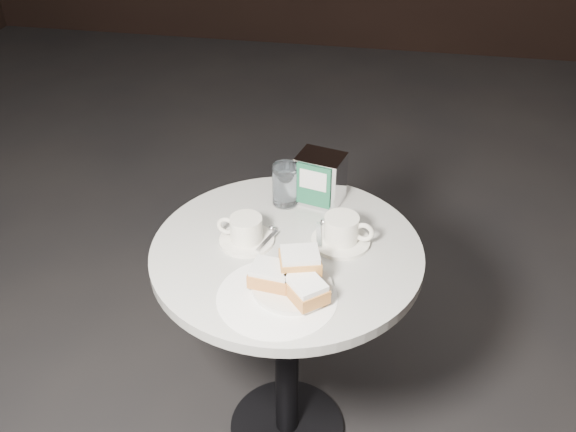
% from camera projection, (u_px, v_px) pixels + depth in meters
% --- Properties ---
extents(ground, '(7.00, 7.00, 0.00)m').
position_uv_depth(ground, '(287.00, 430.00, 2.07)').
color(ground, black).
rests_on(ground, ground).
extents(cafe_table, '(0.70, 0.70, 0.74)m').
position_uv_depth(cafe_table, '(287.00, 305.00, 1.76)').
color(cafe_table, black).
rests_on(cafe_table, ground).
extents(sugar_spill, '(0.29, 0.29, 0.00)m').
position_uv_depth(sugar_spill, '(277.00, 297.00, 1.49)').
color(sugar_spill, white).
rests_on(sugar_spill, cafe_table).
extents(beignet_plate, '(0.25, 0.25, 0.09)m').
position_uv_depth(beignet_plate, '(292.00, 279.00, 1.49)').
color(beignet_plate, silver).
rests_on(beignet_plate, cafe_table).
extents(coffee_cup_left, '(0.16, 0.15, 0.07)m').
position_uv_depth(coffee_cup_left, '(246.00, 231.00, 1.64)').
color(coffee_cup_left, white).
rests_on(coffee_cup_left, cafe_table).
extents(coffee_cup_right, '(0.17, 0.17, 0.08)m').
position_uv_depth(coffee_cup_right, '(342.00, 232.00, 1.64)').
color(coffee_cup_right, white).
rests_on(coffee_cup_right, cafe_table).
extents(water_glass_left, '(0.09, 0.09, 0.12)m').
position_uv_depth(water_glass_left, '(285.00, 185.00, 1.78)').
color(water_glass_left, white).
rests_on(water_glass_left, cafe_table).
extents(water_glass_right, '(0.08, 0.08, 0.11)m').
position_uv_depth(water_glass_right, '(310.00, 183.00, 1.79)').
color(water_glass_right, white).
rests_on(water_glass_right, cafe_table).
extents(napkin_dispenser, '(0.14, 0.13, 0.14)m').
position_uv_depth(napkin_dispenser, '(320.00, 179.00, 1.78)').
color(napkin_dispenser, silver).
rests_on(napkin_dispenser, cafe_table).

